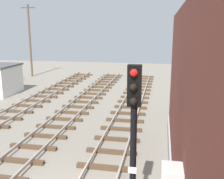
# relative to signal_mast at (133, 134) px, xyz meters

# --- Properties ---
(signal_mast) EXTENTS (0.36, 0.40, 5.08)m
(signal_mast) POSITION_rel_signal_mast_xyz_m (0.00, 0.00, 0.00)
(signal_mast) COLOR black
(signal_mast) RESTS_ON ground
(parked_car_red) EXTENTS (4.20, 2.04, 1.76)m
(parked_car_red) POSITION_rel_signal_mast_xyz_m (-18.05, 21.24, -2.30)
(parked_car_red) COLOR red
(parked_car_red) RESTS_ON ground
(utility_pole_far) EXTENTS (1.80, 0.24, 8.96)m
(utility_pole_far) POSITION_rel_signal_mast_xyz_m (-15.89, 25.02, 1.47)
(utility_pole_far) COLOR brown
(utility_pole_far) RESTS_ON ground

